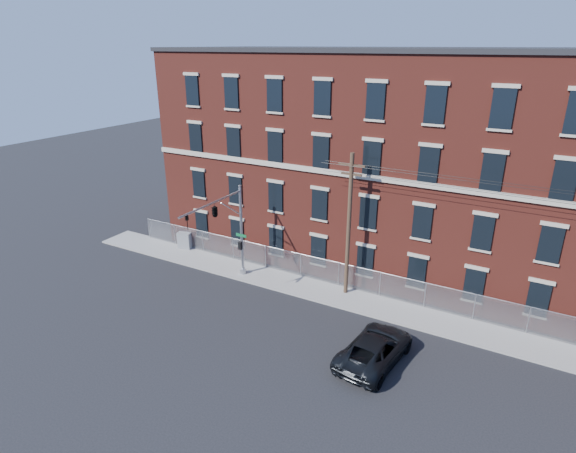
{
  "coord_description": "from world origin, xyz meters",
  "views": [
    {
      "loc": [
        12.8,
        -22.04,
        16.55
      ],
      "look_at": [
        -1.78,
        4.0,
        4.94
      ],
      "focal_mm": 29.37,
      "sensor_mm": 36.0,
      "label": 1
    }
  ],
  "objects_px": {
    "utility_pole_near": "(349,223)",
    "pickup_truck": "(375,348)",
    "traffic_signal_mast": "(221,218)",
    "utility_cabinet": "(185,240)"
  },
  "relations": [
    {
      "from": "utility_pole_near",
      "to": "pickup_truck",
      "type": "height_order",
      "value": "utility_pole_near"
    },
    {
      "from": "pickup_truck",
      "to": "utility_cabinet",
      "type": "relative_size",
      "value": 4.1
    },
    {
      "from": "traffic_signal_mast",
      "to": "utility_cabinet",
      "type": "xyz_separation_m",
      "value": [
        -7.06,
        3.82,
        -4.56
      ]
    },
    {
      "from": "pickup_truck",
      "to": "utility_cabinet",
      "type": "bearing_deg",
      "value": -12.38
    },
    {
      "from": "traffic_signal_mast",
      "to": "pickup_truck",
      "type": "height_order",
      "value": "traffic_signal_mast"
    },
    {
      "from": "pickup_truck",
      "to": "utility_cabinet",
      "type": "xyz_separation_m",
      "value": [
        -19.4,
        6.65,
        0.02
      ]
    },
    {
      "from": "utility_pole_near",
      "to": "utility_cabinet",
      "type": "relative_size",
      "value": 7.06
    },
    {
      "from": "traffic_signal_mast",
      "to": "utility_pole_near",
      "type": "bearing_deg",
      "value": 23.14
    },
    {
      "from": "traffic_signal_mast",
      "to": "utility_pole_near",
      "type": "distance_m",
      "value": 8.7
    },
    {
      "from": "utility_pole_near",
      "to": "utility_cabinet",
      "type": "height_order",
      "value": "utility_pole_near"
    }
  ]
}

